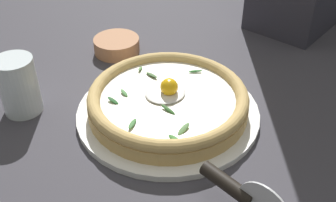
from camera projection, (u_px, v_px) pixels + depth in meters
The scene contains 6 objects.
ground_plane at pixel (165, 125), 0.78m from camera, with size 2.40×2.40×0.03m, color #3A383F.
pizza_plate at pixel (168, 112), 0.78m from camera, with size 0.34×0.34×0.01m, color white.
pizza at pixel (168, 100), 0.76m from camera, with size 0.30×0.30×0.06m.
side_bowl at pixel (117, 45), 0.96m from camera, with size 0.11×0.11×0.03m, color #B67A52.
pizza_cutter at pixel (240, 193), 0.57m from camera, with size 0.03×0.15×0.09m.
drinking_glass at pixel (19, 89), 0.76m from camera, with size 0.07×0.07×0.11m.
Camera 1 is at (-0.37, -0.47, 0.49)m, focal length 44.04 mm.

